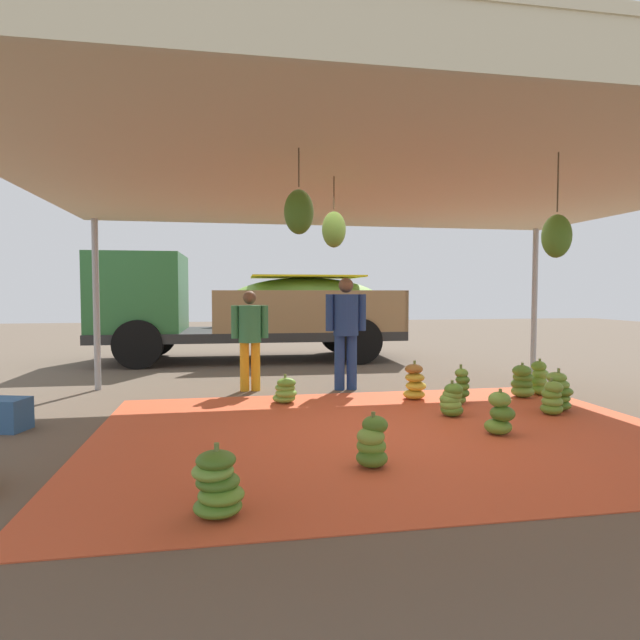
# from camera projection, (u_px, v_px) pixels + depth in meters

# --- Properties ---
(ground_plane) EXTENTS (40.00, 40.00, 0.00)m
(ground_plane) POSITION_uv_depth(u_px,v_px,m) (335.00, 386.00, 8.74)
(ground_plane) COLOR brown
(tarp_orange) EXTENTS (6.43, 4.61, 0.01)m
(tarp_orange) POSITION_uv_depth(u_px,v_px,m) (390.00, 433.00, 5.79)
(tarp_orange) COLOR #D1512D
(tarp_orange) RESTS_ON ground
(tent_canopy) EXTENTS (8.00, 7.00, 2.77)m
(tent_canopy) POSITION_uv_depth(u_px,v_px,m) (394.00, 185.00, 5.55)
(tent_canopy) COLOR #9EA0A5
(tent_canopy) RESTS_ON ground
(banana_bunch_0) EXTENTS (0.38, 0.36, 0.55)m
(banana_bunch_0) POSITION_uv_depth(u_px,v_px,m) (539.00, 379.00, 7.92)
(banana_bunch_0) COLOR #75A83D
(banana_bunch_0) RESTS_ON tarp_orange
(banana_bunch_1) EXTENTS (0.48, 0.48, 0.51)m
(banana_bunch_1) POSITION_uv_depth(u_px,v_px,m) (217.00, 485.00, 3.64)
(banana_bunch_1) COLOR #518428
(banana_bunch_1) RESTS_ON tarp_orange
(banana_bunch_2) EXTENTS (0.36, 0.37, 0.47)m
(banana_bunch_2) POSITION_uv_depth(u_px,v_px,m) (552.00, 399.00, 6.62)
(banana_bunch_2) COLOR #60932D
(banana_bunch_2) RESTS_ON tarp_orange
(banana_bunch_3) EXTENTS (0.34, 0.32, 0.56)m
(banana_bunch_3) POSITION_uv_depth(u_px,v_px,m) (461.00, 387.00, 7.24)
(banana_bunch_3) COLOR #6B9E38
(banana_bunch_3) RESTS_ON tarp_orange
(banana_bunch_4) EXTENTS (0.38, 0.41, 0.49)m
(banana_bunch_4) POSITION_uv_depth(u_px,v_px,m) (372.00, 443.00, 4.66)
(banana_bunch_4) COLOR #477523
(banana_bunch_4) RESTS_ON tarp_orange
(banana_bunch_5) EXTENTS (0.43, 0.43, 0.55)m
(banana_bunch_5) POSITION_uv_depth(u_px,v_px,m) (559.00, 392.00, 6.88)
(banana_bunch_5) COLOR #518428
(banana_bunch_5) RESTS_ON tarp_orange
(banana_bunch_6) EXTENTS (0.38, 0.38, 0.50)m
(banana_bunch_6) POSITION_uv_depth(u_px,v_px,m) (500.00, 415.00, 5.70)
(banana_bunch_6) COLOR #60932D
(banana_bunch_6) RESTS_ON tarp_orange
(banana_bunch_7) EXTENTS (0.43, 0.43, 0.51)m
(banana_bunch_7) POSITION_uv_depth(u_px,v_px,m) (522.00, 382.00, 7.74)
(banana_bunch_7) COLOR #6B9E38
(banana_bunch_7) RESTS_ON tarp_orange
(banana_bunch_8) EXTENTS (0.43, 0.41, 0.56)m
(banana_bunch_8) POSITION_uv_depth(u_px,v_px,m) (415.00, 383.00, 7.57)
(banana_bunch_8) COLOR gold
(banana_bunch_8) RESTS_ON tarp_orange
(banana_bunch_9) EXTENTS (0.37, 0.36, 0.45)m
(banana_bunch_9) POSITION_uv_depth(u_px,v_px,m) (452.00, 401.00, 6.54)
(banana_bunch_9) COLOR #518428
(banana_bunch_9) RESTS_ON tarp_orange
(banana_bunch_10) EXTENTS (0.43, 0.45, 0.41)m
(banana_bunch_10) POSITION_uv_depth(u_px,v_px,m) (285.00, 391.00, 7.33)
(banana_bunch_10) COLOR #75A83D
(banana_bunch_10) RESTS_ON tarp_orange
(cargo_truck_main) EXTENTS (6.84, 2.61, 2.40)m
(cargo_truck_main) POSITION_uv_depth(u_px,v_px,m) (242.00, 306.00, 12.04)
(cargo_truck_main) COLOR #2D2D2D
(cargo_truck_main) RESTS_ON ground
(worker_0) EXTENTS (0.58, 0.35, 1.58)m
(worker_0) POSITION_uv_depth(u_px,v_px,m) (250.00, 333.00, 8.25)
(worker_0) COLOR orange
(worker_0) RESTS_ON ground
(worker_1) EXTENTS (0.65, 0.40, 1.79)m
(worker_1) POSITION_uv_depth(u_px,v_px,m) (346.00, 325.00, 8.35)
(worker_1) COLOR navy
(worker_1) RESTS_ON ground
(crate_0) EXTENTS (0.50, 0.45, 0.36)m
(crate_0) POSITION_uv_depth(u_px,v_px,m) (7.00, 415.00, 5.89)
(crate_0) COLOR #335B8E
(crate_0) RESTS_ON ground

